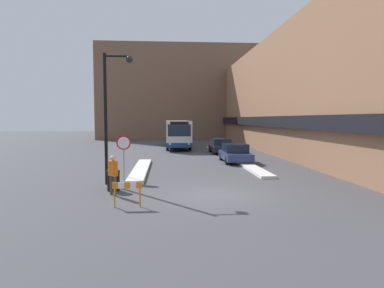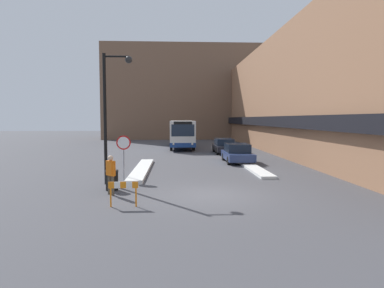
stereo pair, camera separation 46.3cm
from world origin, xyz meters
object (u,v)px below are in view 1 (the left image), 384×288
Objects in this scene: street_lamp at (111,104)px; parked_car_middle at (221,146)px; stop_sign at (124,148)px; pedestrian at (113,172)px; construction_barricade at (127,189)px; city_bus at (177,133)px; parked_car_front at (235,153)px; trash_bin at (113,180)px.

parked_car_middle is at bearing 62.40° from street_lamp.
stop_sign is 2.57m from street_lamp.
construction_barricade is (0.83, -2.05, -0.36)m from pedestrian.
city_bus is 2.62× the size of parked_car_front.
city_bus is 26.13m from construction_barricade.
trash_bin is (-3.69, -22.98, -1.21)m from city_bus.
stop_sign is at bearing 68.54° from street_lamp.
construction_barricade is (1.25, -4.54, -3.34)m from street_lamp.
street_lamp reaches higher than construction_barricade.
city_bus reaches higher than stop_sign.
city_bus is 24.19m from pedestrian.
construction_barricade is (-6.65, -19.64, -0.05)m from parked_car_middle.
trash_bin is (0.29, -1.55, -3.53)m from street_lamp.
city_bus is at bearing 80.88° from trash_bin.
street_lamp is (-3.98, -21.43, 2.32)m from city_bus.
street_lamp is 3.87m from trash_bin.
trash_bin is at bearing -127.86° from parked_car_front.
parked_car_middle is 0.71× the size of street_lamp.
parked_car_middle is at bearing 71.30° from construction_barricade.
street_lamp is 3.90m from pedestrian.
city_bus is at bearing 130.92° from pedestrian.
street_lamp is 5.77m from construction_barricade.
pedestrian is 2.25m from construction_barricade.
pedestrian is at bearing -80.55° from street_lamp.
parked_car_front is 2.49× the size of pedestrian.
trash_bin is (-7.61, -9.79, -0.22)m from parked_car_front.
city_bus is 2.44× the size of parked_car_middle.
city_bus is at bearing 121.76° from parked_car_middle.
city_bus is 21.92m from street_lamp.
trash_bin is (-0.12, 0.93, -0.55)m from pedestrian.
street_lamp is (-0.44, -1.13, 2.27)m from stop_sign.
parked_car_middle is 17.36m from street_lamp.
pedestrian is (-3.57, -23.91, -0.66)m from city_bus.
city_bus reaches higher than construction_barricade.
parked_car_front is 0.66× the size of street_lamp.
pedestrian is 1.56× the size of construction_barricade.
parked_car_middle is 1.92× the size of stop_sign.
construction_barricade is at bearing -18.52° from pedestrian.
construction_barricade is (0.96, -2.99, 0.19)m from trash_bin.
street_lamp is at bearing -133.79° from parked_car_front.
parked_car_middle is (3.92, -6.33, -0.98)m from city_bus.
city_bus is at bearing 83.99° from construction_barricade.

